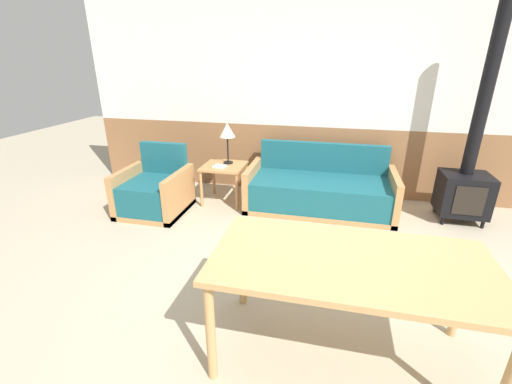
% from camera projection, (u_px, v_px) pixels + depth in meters
% --- Properties ---
extents(ground_plane, '(16.00, 16.00, 0.00)m').
position_uv_depth(ground_plane, '(308.00, 308.00, 2.80)').
color(ground_plane, '#B2A58C').
extents(wall_back, '(7.20, 0.06, 2.70)m').
position_uv_depth(wall_back, '(331.00, 101.00, 4.68)').
color(wall_back, '#8E603D').
rests_on(wall_back, ground_plane).
extents(couch, '(1.90, 0.88, 0.81)m').
position_uv_depth(couch, '(320.00, 191.00, 4.55)').
color(couch, '#B27F4C').
rests_on(couch, ground_plane).
extents(armchair, '(0.80, 0.81, 0.84)m').
position_uv_depth(armchair, '(155.00, 192.00, 4.46)').
color(armchair, '#B27F4C').
rests_on(armchair, ground_plane).
extents(side_table, '(0.56, 0.56, 0.53)m').
position_uv_depth(side_table, '(224.00, 171.00, 4.69)').
color(side_table, '#B27F4C').
rests_on(side_table, ground_plane).
extents(table_lamp, '(0.21, 0.21, 0.56)m').
position_uv_depth(table_lamp, '(227.00, 132.00, 4.58)').
color(table_lamp, black).
rests_on(table_lamp, side_table).
extents(book_stack, '(0.18, 0.16, 0.02)m').
position_uv_depth(book_stack, '(220.00, 166.00, 4.57)').
color(book_stack, white).
rests_on(book_stack, side_table).
extents(dining_table, '(1.71, 0.86, 0.76)m').
position_uv_depth(dining_table, '(350.00, 270.00, 2.12)').
color(dining_table, tan).
rests_on(dining_table, ground_plane).
extents(wood_stove, '(0.55, 0.47, 2.49)m').
position_uv_depth(wood_stove, '(468.00, 171.00, 4.08)').
color(wood_stove, black).
rests_on(wood_stove, ground_plane).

